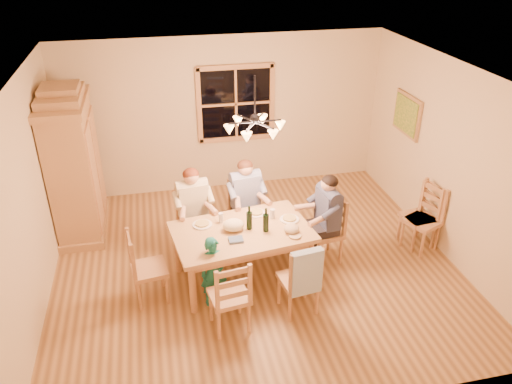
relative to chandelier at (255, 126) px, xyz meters
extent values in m
plane|color=brown|center=(0.00, 0.00, -2.08)|extent=(5.50, 5.50, 0.00)
cube|color=white|center=(0.00, 0.00, 0.62)|extent=(5.50, 5.00, 0.02)
cube|color=beige|center=(0.00, 2.50, -0.73)|extent=(5.50, 0.02, 2.70)
cube|color=beige|center=(-2.75, 0.00, -0.73)|extent=(0.02, 5.00, 2.70)
cube|color=beige|center=(2.75, 0.00, -0.73)|extent=(0.02, 5.00, 2.70)
cube|color=black|center=(0.20, 2.48, -0.53)|extent=(1.20, 0.03, 1.20)
cube|color=#A67A49|center=(0.20, 2.46, -0.53)|extent=(1.30, 0.06, 1.30)
cube|color=#A07645|center=(2.72, 1.20, -0.48)|extent=(0.04, 0.78, 0.64)
cube|color=#1E6B2D|center=(2.69, 1.20, -0.48)|extent=(0.02, 0.68, 0.54)
cylinder|color=black|center=(0.00, 0.00, 0.36)|extent=(0.02, 0.02, 0.53)
sphere|color=black|center=(0.00, 0.00, 0.09)|extent=(0.12, 0.12, 0.12)
cylinder|color=black|center=(0.16, 0.00, 0.05)|extent=(0.34, 0.02, 0.02)
cone|color=#FFB259|center=(0.32, 0.00, -0.03)|extent=(0.13, 0.13, 0.12)
cylinder|color=black|center=(0.08, 0.14, 0.05)|extent=(0.19, 0.31, 0.02)
cone|color=#FFB259|center=(0.16, 0.28, -0.03)|extent=(0.13, 0.13, 0.12)
cylinder|color=black|center=(-0.08, 0.14, 0.05)|extent=(0.19, 0.31, 0.02)
cone|color=#FFB259|center=(-0.16, 0.28, -0.03)|extent=(0.13, 0.13, 0.12)
cylinder|color=black|center=(-0.16, 0.00, 0.05)|extent=(0.34, 0.02, 0.02)
cone|color=#FFB259|center=(-0.32, 0.00, -0.03)|extent=(0.13, 0.13, 0.12)
cylinder|color=black|center=(-0.08, -0.14, 0.05)|extent=(0.19, 0.31, 0.02)
cone|color=#FFB259|center=(-0.16, -0.28, -0.03)|extent=(0.13, 0.13, 0.12)
cylinder|color=black|center=(0.08, -0.14, 0.05)|extent=(0.19, 0.31, 0.02)
cone|color=#FFB259|center=(0.16, -0.28, -0.03)|extent=(0.13, 0.13, 0.12)
cube|color=#A07645|center=(-2.43, 1.52, -1.08)|extent=(0.60, 1.30, 2.00)
cube|color=#A07645|center=(-2.43, 1.52, -0.03)|extent=(0.66, 1.40, 0.10)
cube|color=#A07645|center=(-2.43, 1.52, 0.07)|extent=(0.58, 1.00, 0.12)
cube|color=#A07645|center=(-2.43, 1.52, 0.17)|extent=(0.52, 0.55, 0.10)
cube|color=#A67A49|center=(-2.12, 1.19, -1.08)|extent=(0.03, 0.55, 1.60)
cube|color=#A67A49|center=(-2.12, 1.85, -1.08)|extent=(0.03, 0.55, 1.60)
cube|color=#A07645|center=(-2.43, 1.52, -2.02)|extent=(0.66, 1.40, 0.12)
cube|color=tan|center=(-0.23, -0.26, -1.35)|extent=(1.89, 1.31, 0.06)
cube|color=#A67A49|center=(-0.23, -0.26, -1.43)|extent=(1.72, 1.14, 0.10)
cylinder|color=#A67A49|center=(-0.95, -0.80, -1.73)|extent=(0.09, 0.09, 0.70)
cylinder|color=#A67A49|center=(0.60, -0.58, -1.73)|extent=(0.09, 0.09, 0.70)
cylinder|color=#A67A49|center=(-1.06, 0.07, -1.73)|extent=(0.09, 0.09, 0.70)
cylinder|color=#A67A49|center=(0.48, 0.28, -1.73)|extent=(0.09, 0.09, 0.70)
cube|color=#A67A49|center=(-0.78, 0.51, -1.63)|extent=(0.49, 0.48, 0.06)
cube|color=#A67A49|center=(-0.78, 0.51, -1.36)|extent=(0.38, 0.10, 0.54)
cube|color=#A67A49|center=(0.00, 0.61, -1.63)|extent=(0.49, 0.48, 0.06)
cube|color=#A67A49|center=(0.00, 0.61, -1.36)|extent=(0.38, 0.10, 0.54)
cube|color=#A67A49|center=(-0.55, -1.14, -1.63)|extent=(0.49, 0.48, 0.06)
cube|color=#A67A49|center=(-0.55, -1.14, -1.36)|extent=(0.38, 0.10, 0.54)
cube|color=#A67A49|center=(0.32, -1.02, -1.63)|extent=(0.49, 0.48, 0.06)
cube|color=#A67A49|center=(0.32, -1.02, -1.36)|extent=(0.38, 0.10, 0.54)
cube|color=#A67A49|center=(-1.44, -0.42, -1.63)|extent=(0.48, 0.49, 0.06)
cube|color=#A67A49|center=(-1.44, -0.42, -1.36)|extent=(0.10, 0.38, 0.54)
cube|color=#A67A49|center=(0.98, -0.09, -1.63)|extent=(0.48, 0.49, 0.06)
cube|color=#A67A49|center=(0.98, -0.09, -1.36)|extent=(0.10, 0.38, 0.54)
cube|color=beige|center=(-0.78, 0.51, -1.24)|extent=(0.43, 0.27, 0.52)
cube|color=#262328|center=(-0.78, 0.51, -1.55)|extent=(0.43, 0.47, 0.14)
sphere|color=tan|center=(-0.78, 0.51, -0.86)|extent=(0.21, 0.21, 0.21)
ellipsoid|color=#592614|center=(-0.78, 0.51, -0.83)|extent=(0.22, 0.22, 0.17)
cube|color=#324689|center=(0.00, 0.61, -1.24)|extent=(0.43, 0.27, 0.52)
cube|color=#262328|center=(0.00, 0.61, -1.55)|extent=(0.43, 0.47, 0.14)
sphere|color=tan|center=(0.00, 0.61, -0.86)|extent=(0.21, 0.21, 0.21)
ellipsoid|color=#381E11|center=(0.00, 0.61, -0.83)|extent=(0.22, 0.22, 0.17)
cube|color=#3C4360|center=(0.98, -0.09, -1.24)|extent=(0.27, 0.43, 0.52)
cube|color=#262328|center=(0.98, -0.09, -1.55)|extent=(0.47, 0.43, 0.14)
sphere|color=tan|center=(0.98, -0.09, -0.86)|extent=(0.21, 0.21, 0.21)
ellipsoid|color=black|center=(0.98, -0.09, -0.83)|extent=(0.22, 0.22, 0.17)
cube|color=#94B1C9|center=(0.34, -1.21, -1.38)|extent=(0.39, 0.15, 0.58)
cylinder|color=black|center=(-0.13, -0.24, -1.15)|extent=(0.08, 0.08, 0.33)
cylinder|color=black|center=(0.07, -0.34, -1.15)|extent=(0.08, 0.08, 0.33)
cylinder|color=white|center=(-0.72, -0.03, -1.31)|extent=(0.26, 0.26, 0.02)
cylinder|color=white|center=(0.04, 0.11, -1.31)|extent=(0.26, 0.26, 0.02)
cylinder|color=white|center=(0.44, -0.15, -1.31)|extent=(0.26, 0.26, 0.02)
cylinder|color=silver|center=(-0.46, -0.01, -1.25)|extent=(0.06, 0.06, 0.14)
cylinder|color=silver|center=(0.23, -0.05, -1.25)|extent=(0.06, 0.06, 0.14)
ellipsoid|color=tan|center=(0.38, -0.44, -1.26)|extent=(0.20, 0.20, 0.11)
cube|color=#4B628A|center=(-0.35, -0.48, -1.30)|extent=(0.20, 0.16, 0.03)
ellipsoid|color=beige|center=(-0.34, -0.23, -1.24)|extent=(0.28, 0.22, 0.15)
imported|color=#19716A|center=(-0.67, -0.68, -1.60)|extent=(0.38, 0.29, 0.96)
cube|color=#A67A49|center=(2.45, -0.12, -1.63)|extent=(0.56, 0.57, 0.06)
cube|color=#A67A49|center=(2.45, -0.12, -1.36)|extent=(0.20, 0.37, 0.54)
cube|color=#A67A49|center=(2.45, -0.02, -1.63)|extent=(0.47, 0.49, 0.06)
cube|color=#A67A49|center=(2.45, -0.02, -1.36)|extent=(0.10, 0.38, 0.54)
camera|label=1|loc=(-1.21, -5.61, 2.18)|focal=35.00mm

